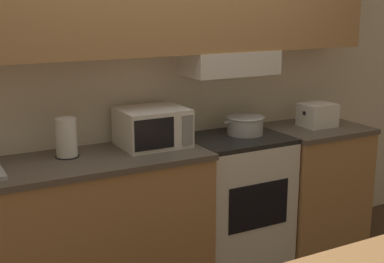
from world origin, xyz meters
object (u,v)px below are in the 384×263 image
at_px(stove_range, 236,200).
at_px(paper_towel_roll, 66,138).
at_px(cooking_pot, 245,125).
at_px(toaster, 317,115).
at_px(microwave, 152,127).

relative_size(stove_range, paper_towel_roll, 3.93).
xyz_separation_m(stove_range, cooking_pot, (0.09, 0.03, 0.53)).
bearing_deg(toaster, paper_towel_roll, 177.35).
height_order(stove_range, paper_towel_roll, paper_towel_roll).
height_order(cooking_pot, microwave, microwave).
bearing_deg(cooking_pot, paper_towel_roll, 178.36).
xyz_separation_m(stove_range, paper_towel_roll, (-1.15, 0.07, 0.58)).
bearing_deg(paper_towel_roll, toaster, -2.65).
bearing_deg(microwave, stove_range, -5.95).
xyz_separation_m(stove_range, toaster, (0.69, -0.02, 0.55)).
height_order(cooking_pot, toaster, toaster).
xyz_separation_m(cooking_pot, paper_towel_roll, (-1.24, 0.04, 0.05)).
distance_m(toaster, paper_towel_roll, 1.85).
bearing_deg(stove_range, microwave, 174.05).
xyz_separation_m(stove_range, microwave, (-0.60, 0.06, 0.58)).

